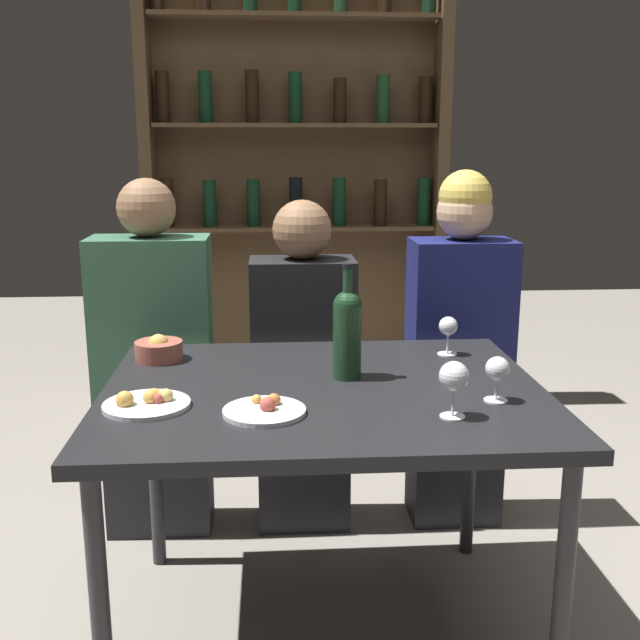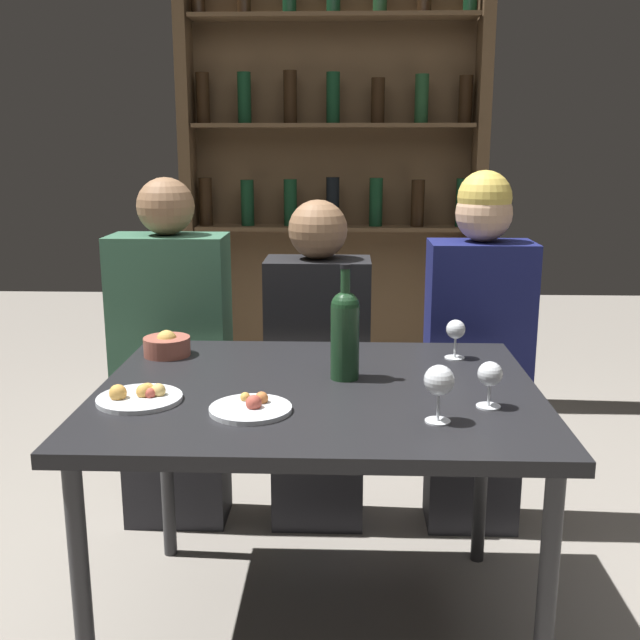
{
  "view_description": "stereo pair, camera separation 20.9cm",
  "coord_description": "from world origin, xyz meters",
  "px_view_note": "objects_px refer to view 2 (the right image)",
  "views": [
    {
      "loc": [
        -0.14,
        -1.89,
        1.37
      ],
      "look_at": [
        0.0,
        0.14,
        0.89
      ],
      "focal_mm": 42.0,
      "sensor_mm": 36.0,
      "label": 1
    },
    {
      "loc": [
        0.07,
        -1.89,
        1.37
      ],
      "look_at": [
        0.0,
        0.14,
        0.89
      ],
      "focal_mm": 42.0,
      "sensor_mm": 36.0,
      "label": 2
    }
  ],
  "objects_px": {
    "wine_glass_0": "(456,331)",
    "snack_bowl": "(167,345)",
    "wine_bottle": "(345,330)",
    "seated_person_right": "(476,360)",
    "seated_person_center": "(318,375)",
    "wine_glass_1": "(490,376)",
    "food_plate_1": "(140,396)",
    "seated_person_left": "(173,366)",
    "food_plate_0": "(251,407)",
    "wine_glass_2": "(439,382)"
  },
  "relations": [
    {
      "from": "wine_glass_0",
      "to": "snack_bowl",
      "type": "xyz_separation_m",
      "value": [
        -0.87,
        0.0,
        -0.05
      ]
    },
    {
      "from": "wine_bottle",
      "to": "wine_glass_0",
      "type": "height_order",
      "value": "wine_bottle"
    },
    {
      "from": "wine_glass_0",
      "to": "seated_person_right",
      "type": "distance_m",
      "value": 0.45
    },
    {
      "from": "wine_bottle",
      "to": "seated_person_center",
      "type": "height_order",
      "value": "seated_person_center"
    },
    {
      "from": "wine_glass_1",
      "to": "food_plate_1",
      "type": "distance_m",
      "value": 0.87
    },
    {
      "from": "seated_person_center",
      "to": "wine_bottle",
      "type": "bearing_deg",
      "value": -80.71
    },
    {
      "from": "wine_glass_0",
      "to": "food_plate_1",
      "type": "bearing_deg",
      "value": -154.0
    },
    {
      "from": "wine_glass_1",
      "to": "seated_person_left",
      "type": "relative_size",
      "value": 0.09
    },
    {
      "from": "snack_bowl",
      "to": "seated_person_left",
      "type": "height_order",
      "value": "seated_person_left"
    },
    {
      "from": "wine_bottle",
      "to": "food_plate_0",
      "type": "xyz_separation_m",
      "value": [
        -0.22,
        -0.27,
        -0.13
      ]
    },
    {
      "from": "snack_bowl",
      "to": "seated_person_center",
      "type": "distance_m",
      "value": 0.62
    },
    {
      "from": "snack_bowl",
      "to": "wine_glass_0",
      "type": "bearing_deg",
      "value": -0.2
    },
    {
      "from": "wine_bottle",
      "to": "food_plate_0",
      "type": "height_order",
      "value": "wine_bottle"
    },
    {
      "from": "wine_bottle",
      "to": "wine_glass_2",
      "type": "distance_m",
      "value": 0.39
    },
    {
      "from": "wine_glass_2",
      "to": "seated_person_right",
      "type": "xyz_separation_m",
      "value": [
        0.25,
        0.91,
        -0.21
      ]
    },
    {
      "from": "wine_bottle",
      "to": "seated_person_left",
      "type": "xyz_separation_m",
      "value": [
        -0.62,
        0.59,
        -0.28
      ]
    },
    {
      "from": "wine_bottle",
      "to": "seated_person_right",
      "type": "relative_size",
      "value": 0.25
    },
    {
      "from": "wine_glass_2",
      "to": "seated_person_center",
      "type": "distance_m",
      "value": 1.0
    },
    {
      "from": "food_plate_0",
      "to": "food_plate_1",
      "type": "relative_size",
      "value": 0.94
    },
    {
      "from": "seated_person_left",
      "to": "seated_person_right",
      "type": "bearing_deg",
      "value": 0.0
    },
    {
      "from": "seated_person_left",
      "to": "food_plate_0",
      "type": "bearing_deg",
      "value": -65.29
    },
    {
      "from": "wine_glass_2",
      "to": "food_plate_1",
      "type": "distance_m",
      "value": 0.75
    },
    {
      "from": "snack_bowl",
      "to": "seated_person_right",
      "type": "height_order",
      "value": "seated_person_right"
    },
    {
      "from": "wine_bottle",
      "to": "seated_person_center",
      "type": "distance_m",
      "value": 0.67
    },
    {
      "from": "wine_bottle",
      "to": "food_plate_0",
      "type": "bearing_deg",
      "value": -130.0
    },
    {
      "from": "seated_person_center",
      "to": "snack_bowl",
      "type": "bearing_deg",
      "value": -139.81
    },
    {
      "from": "wine_glass_0",
      "to": "wine_glass_1",
      "type": "bearing_deg",
      "value": -86.89
    },
    {
      "from": "wine_glass_1",
      "to": "seated_person_right",
      "type": "height_order",
      "value": "seated_person_right"
    },
    {
      "from": "seated_person_center",
      "to": "seated_person_right",
      "type": "bearing_deg",
      "value": 0.0
    },
    {
      "from": "wine_glass_2",
      "to": "seated_person_left",
      "type": "bearing_deg",
      "value": 132.48
    },
    {
      "from": "food_plate_0",
      "to": "seated_person_center",
      "type": "relative_size",
      "value": 0.17
    },
    {
      "from": "wine_bottle",
      "to": "food_plate_1",
      "type": "distance_m",
      "value": 0.57
    },
    {
      "from": "wine_glass_1",
      "to": "snack_bowl",
      "type": "distance_m",
      "value": 1.0
    },
    {
      "from": "food_plate_0",
      "to": "seated_person_center",
      "type": "xyz_separation_m",
      "value": [
        0.13,
        0.86,
        -0.19
      ]
    },
    {
      "from": "food_plate_1",
      "to": "seated_person_left",
      "type": "height_order",
      "value": "seated_person_left"
    },
    {
      "from": "snack_bowl",
      "to": "seated_person_right",
      "type": "distance_m",
      "value": 1.09
    },
    {
      "from": "food_plate_1",
      "to": "seated_person_right",
      "type": "relative_size",
      "value": 0.17
    },
    {
      "from": "wine_glass_1",
      "to": "food_plate_0",
      "type": "relative_size",
      "value": 0.58
    },
    {
      "from": "wine_glass_2",
      "to": "seated_person_center",
      "type": "xyz_separation_m",
      "value": [
        -0.31,
        0.91,
        -0.28
      ]
    },
    {
      "from": "seated_person_left",
      "to": "seated_person_center",
      "type": "bearing_deg",
      "value": 0.0
    },
    {
      "from": "wine_glass_2",
      "to": "food_plate_1",
      "type": "bearing_deg",
      "value": 170.68
    },
    {
      "from": "wine_glass_2",
      "to": "wine_bottle",
      "type": "bearing_deg",
      "value": 123.8
    },
    {
      "from": "food_plate_1",
      "to": "wine_glass_1",
      "type": "bearing_deg",
      "value": -0.98
    },
    {
      "from": "wine_glass_2",
      "to": "seated_person_left",
      "type": "distance_m",
      "value": 1.26
    },
    {
      "from": "wine_bottle",
      "to": "food_plate_0",
      "type": "relative_size",
      "value": 1.59
    },
    {
      "from": "seated_person_left",
      "to": "seated_person_right",
      "type": "distance_m",
      "value": 1.08
    },
    {
      "from": "seated_person_right",
      "to": "wine_glass_1",
      "type": "bearing_deg",
      "value": -97.88
    },
    {
      "from": "wine_bottle",
      "to": "seated_person_center",
      "type": "xyz_separation_m",
      "value": [
        -0.1,
        0.59,
        -0.32
      ]
    },
    {
      "from": "wine_glass_1",
      "to": "wine_glass_2",
      "type": "distance_m",
      "value": 0.17
    },
    {
      "from": "wine_glass_1",
      "to": "seated_person_center",
      "type": "xyz_separation_m",
      "value": [
        -0.45,
        0.81,
        -0.26
      ]
    }
  ]
}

